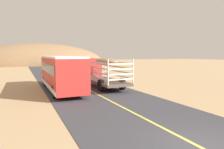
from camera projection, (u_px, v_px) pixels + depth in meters
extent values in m
plane|color=tan|center=(200.00, 147.00, 7.23)|extent=(240.00, 240.00, 0.00)
cube|color=#38383D|center=(200.00, 147.00, 7.23)|extent=(8.00, 120.00, 0.02)
cube|color=#D8CC4C|center=(200.00, 147.00, 7.23)|extent=(0.16, 117.60, 0.00)
cube|color=#B2332D|center=(89.00, 67.00, 24.56)|extent=(2.50, 2.20, 2.20)
cube|color=#192333|center=(89.00, 64.00, 24.51)|extent=(2.53, 1.54, 0.70)
cube|color=brown|center=(106.00, 81.00, 19.78)|extent=(2.50, 6.40, 0.24)
cylinder|color=silver|center=(85.00, 68.00, 22.01)|extent=(0.12, 0.12, 2.20)
cylinder|color=silver|center=(105.00, 67.00, 23.00)|extent=(0.12, 0.12, 2.20)
cylinder|color=silver|center=(108.00, 72.00, 16.33)|extent=(0.12, 0.12, 2.20)
cylinder|color=silver|center=(133.00, 71.00, 17.32)|extent=(0.12, 0.12, 2.20)
cube|color=silver|center=(95.00, 76.00, 19.23)|extent=(0.08, 6.30, 0.12)
cube|color=silver|center=(117.00, 75.00, 20.23)|extent=(0.08, 6.30, 0.12)
cube|color=silver|center=(121.00, 79.00, 16.87)|extent=(2.40, 0.08, 0.12)
cube|color=silver|center=(95.00, 72.00, 19.18)|extent=(0.08, 6.30, 0.12)
cube|color=silver|center=(117.00, 71.00, 20.19)|extent=(0.08, 6.30, 0.12)
cube|color=silver|center=(121.00, 74.00, 16.83)|extent=(2.40, 0.08, 0.12)
cube|color=silver|center=(95.00, 67.00, 19.14)|extent=(0.08, 6.30, 0.12)
cube|color=silver|center=(117.00, 67.00, 20.14)|extent=(0.08, 6.30, 0.12)
cube|color=silver|center=(121.00, 69.00, 16.78)|extent=(2.40, 0.08, 0.12)
cube|color=silver|center=(95.00, 63.00, 19.09)|extent=(0.08, 6.30, 0.12)
cube|color=silver|center=(117.00, 62.00, 20.10)|extent=(0.08, 6.30, 0.12)
cube|color=silver|center=(121.00, 64.00, 16.74)|extent=(2.40, 0.08, 0.12)
ellipsoid|color=#8C6B4C|center=(106.00, 62.00, 19.59)|extent=(1.75, 3.84, 0.70)
cylinder|color=black|center=(81.00, 78.00, 24.23)|extent=(0.32, 1.10, 1.10)
cylinder|color=black|center=(98.00, 77.00, 25.13)|extent=(0.32, 1.10, 1.10)
cylinder|color=black|center=(101.00, 85.00, 18.19)|extent=(0.32, 1.10, 1.10)
cylinder|color=black|center=(122.00, 84.00, 19.09)|extent=(0.32, 1.10, 1.10)
cube|color=red|center=(61.00, 72.00, 18.60)|extent=(2.50, 10.00, 2.70)
cube|color=white|center=(61.00, 57.00, 18.46)|extent=(2.45, 9.80, 0.16)
cube|color=#192333|center=(61.00, 67.00, 18.55)|extent=(2.54, 9.20, 0.80)
cube|color=silver|center=(61.00, 85.00, 18.71)|extent=(2.53, 9.80, 0.36)
cylinder|color=black|center=(45.00, 81.00, 21.20)|extent=(0.30, 1.00, 1.00)
cylinder|color=black|center=(66.00, 80.00, 22.11)|extent=(0.30, 1.00, 1.00)
cylinder|color=black|center=(55.00, 92.00, 15.32)|extent=(0.30, 1.00, 1.00)
cylinder|color=black|center=(82.00, 90.00, 16.24)|extent=(0.30, 1.00, 1.00)
ellipsoid|color=olive|center=(41.00, 65.00, 65.01)|extent=(43.47, 17.32, 14.19)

